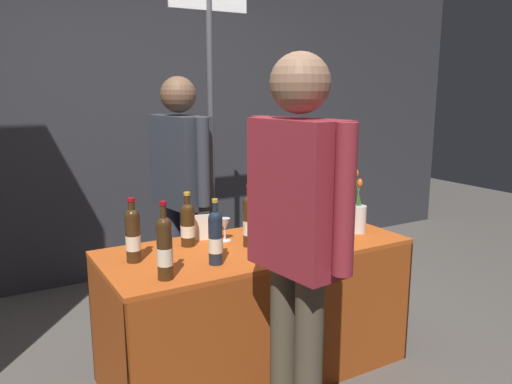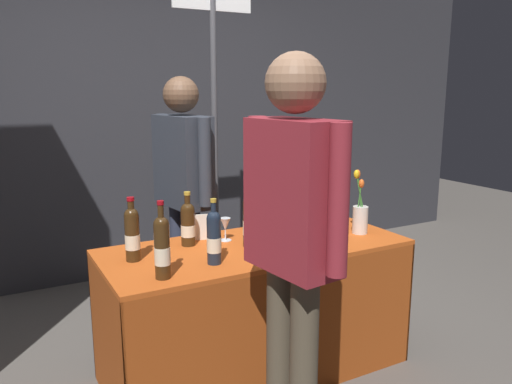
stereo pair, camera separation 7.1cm
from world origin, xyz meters
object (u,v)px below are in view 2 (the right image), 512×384
tasting_table (256,284)px  flower_vase (360,215)px  wine_glass_mid (225,225)px  taster_foreground_right (293,226)px  wine_glass_near_vendor (328,222)px  display_bottle_0 (302,214)px  featured_wine_bottle (249,220)px  booth_signpost (214,108)px  vendor_presenter (183,179)px

tasting_table → flower_vase: (0.66, -0.09, 0.34)m
wine_glass_mid → taster_foreground_right: 0.87m
tasting_table → flower_vase: 0.75m
wine_glass_near_vendor → taster_foreground_right: taster_foreground_right is taller
wine_glass_mid → display_bottle_0: bearing=-24.2°
featured_wine_bottle → wine_glass_mid: (-0.07, 0.16, -0.06)m
featured_wine_bottle → booth_signpost: size_ratio=0.15×
flower_vase → vendor_presenter: size_ratio=0.23×
flower_vase → vendor_presenter: bearing=132.8°
taster_foreground_right → featured_wine_bottle: bearing=-19.9°
tasting_table → taster_foreground_right: 0.89m
wine_glass_mid → vendor_presenter: size_ratio=0.08×
tasting_table → booth_signpost: booth_signpost is taller
tasting_table → wine_glass_near_vendor: size_ratio=12.45×
tasting_table → wine_glass_mid: bearing=125.8°
tasting_table → featured_wine_bottle: featured_wine_bottle is taller
vendor_presenter → booth_signpost: bearing=117.4°
tasting_table → wine_glass_near_vendor: bearing=-14.2°
flower_vase → booth_signpost: (-0.45, 1.10, 0.60)m
wine_glass_near_vendor → vendor_presenter: size_ratio=0.08×
tasting_table → booth_signpost: 1.40m
featured_wine_bottle → wine_glass_mid: size_ratio=2.62×
featured_wine_bottle → display_bottle_0: bearing=-4.2°
tasting_table → wine_glass_mid: wine_glass_mid is taller
wine_glass_mid → taster_foreground_right: bearing=-95.9°
taster_foreground_right → booth_signpost: booth_signpost is taller
display_bottle_0 → flower_vase: bearing=-10.8°
featured_wine_bottle → booth_signpost: booth_signpost is taller
tasting_table → display_bottle_0: (0.29, -0.02, 0.38)m
tasting_table → featured_wine_bottle: size_ratio=4.88×
display_bottle_0 → wine_glass_mid: size_ratio=2.62×
wine_glass_near_vendor → booth_signpost: (-0.20, 1.11, 0.61)m
vendor_presenter → booth_signpost: booth_signpost is taller
wine_glass_mid → vendor_presenter: vendor_presenter is taller
flower_vase → taster_foreground_right: taster_foreground_right is taller
booth_signpost → display_bottle_0: bearing=-85.7°
featured_wine_bottle → booth_signpost: (0.25, 1.01, 0.57)m
display_bottle_0 → taster_foreground_right: 0.84m
tasting_table → vendor_presenter: vendor_presenter is taller
featured_wine_bottle → tasting_table: bearing=-1.8°
featured_wine_bottle → wine_glass_near_vendor: 0.47m
taster_foreground_right → booth_signpost: size_ratio=0.74×
taster_foreground_right → vendor_presenter: bearing=-9.8°
tasting_table → wine_glass_mid: (-0.11, 0.16, 0.32)m
wine_glass_mid → booth_signpost: 1.10m
display_bottle_0 → booth_signpost: 1.18m
wine_glass_mid → vendor_presenter: (-0.02, 0.60, 0.18)m
display_bottle_0 → taster_foreground_right: bearing=-126.4°
wine_glass_near_vendor → wine_glass_mid: wine_glass_near_vendor is taller
featured_wine_bottle → taster_foreground_right: size_ratio=0.20×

